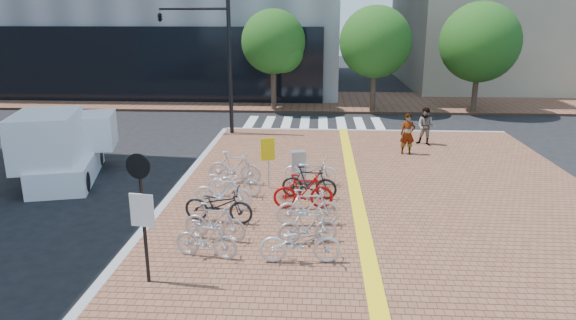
# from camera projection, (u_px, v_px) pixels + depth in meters

# --- Properties ---
(ground) EXTENTS (120.00, 120.00, 0.00)m
(ground) POSITION_uv_depth(u_px,v_px,m) (291.00, 226.00, 14.58)
(ground) COLOR black
(ground) RESTS_ON ground
(kerb_west) EXTENTS (0.25, 34.00, 0.15)m
(kerb_west) POSITION_uv_depth(u_px,v_px,m) (72.00, 320.00, 9.99)
(kerb_west) COLOR gray
(kerb_west) RESTS_ON ground
(kerb_north) EXTENTS (14.00, 0.25, 0.15)m
(kerb_north) POSITION_uv_depth(u_px,v_px,m) (363.00, 131.00, 25.90)
(kerb_north) COLOR gray
(kerb_north) RESTS_ON ground
(far_sidewalk) EXTENTS (70.00, 8.00, 0.15)m
(far_sidewalk) POSITION_uv_depth(u_px,v_px,m) (308.00, 101.00, 34.71)
(far_sidewalk) COLOR brown
(far_sidewalk) RESTS_ON ground
(crosswalk) EXTENTS (7.50, 4.00, 0.01)m
(crosswalk) POSITION_uv_depth(u_px,v_px,m) (314.00, 124.00, 27.98)
(crosswalk) COLOR silver
(crosswalk) RESTS_ON ground
(street_trees) EXTENTS (16.20, 4.60, 6.35)m
(street_trees) POSITION_uv_depth(u_px,v_px,m) (393.00, 44.00, 29.90)
(street_trees) COLOR #38281E
(street_trees) RESTS_ON far_sidewalk
(bike_0) EXTENTS (1.63, 0.71, 0.95)m
(bike_0) POSITION_uv_depth(u_px,v_px,m) (206.00, 239.00, 12.28)
(bike_0) COLOR #B4B5B9
(bike_0) RESTS_ON sidewalk
(bike_1) EXTENTS (1.75, 0.79, 1.02)m
(bike_1) POSITION_uv_depth(u_px,v_px,m) (215.00, 222.00, 13.21)
(bike_1) COLOR #B6B6BB
(bike_1) RESTS_ON sidewalk
(bike_2) EXTENTS (2.07, 0.97, 1.04)m
(bike_2) POSITION_uv_depth(u_px,v_px,m) (218.00, 205.00, 14.35)
(bike_2) COLOR black
(bike_2) RESTS_ON sidewalk
(bike_3) EXTENTS (1.85, 0.69, 1.09)m
(bike_3) POSITION_uv_depth(u_px,v_px,m) (223.00, 192.00, 15.30)
(bike_3) COLOR white
(bike_3) RESTS_ON sidewalk
(bike_4) EXTENTS (1.74, 0.62, 0.91)m
(bike_4) POSITION_uv_depth(u_px,v_px,m) (234.00, 183.00, 16.41)
(bike_4) COLOR silver
(bike_4) RESTS_ON sidewalk
(bike_5) EXTENTS (1.95, 0.88, 1.13)m
(bike_5) POSITION_uv_depth(u_px,v_px,m) (235.00, 168.00, 17.62)
(bike_5) COLOR silver
(bike_5) RESTS_ON sidewalk
(bike_6) EXTENTS (1.97, 0.78, 1.02)m
(bike_6) POSITION_uv_depth(u_px,v_px,m) (300.00, 242.00, 12.03)
(bike_6) COLOR silver
(bike_6) RESTS_ON sidewalk
(bike_7) EXTENTS (1.61, 0.74, 0.93)m
(bike_7) POSITION_uv_depth(u_px,v_px,m) (308.00, 226.00, 13.05)
(bike_7) COLOR #B0B0B5
(bike_7) RESTS_ON sidewalk
(bike_8) EXTENTS (1.82, 0.72, 1.06)m
(bike_8) POSITION_uv_depth(u_px,v_px,m) (308.00, 207.00, 14.14)
(bike_8) COLOR silver
(bike_8) RESTS_ON sidewalk
(bike_9) EXTENTS (1.83, 0.63, 1.08)m
(bike_9) POSITION_uv_depth(u_px,v_px,m) (303.00, 191.00, 15.36)
(bike_9) COLOR #AB0C0C
(bike_9) RESTS_ON sidewalk
(bike_10) EXTENTS (1.82, 0.72, 1.06)m
(bike_10) POSITION_uv_depth(u_px,v_px,m) (309.00, 182.00, 16.21)
(bike_10) COLOR black
(bike_10) RESTS_ON sidewalk
(bike_11) EXTENTS (1.91, 0.77, 0.98)m
(bike_11) POSITION_uv_depth(u_px,v_px,m) (310.00, 170.00, 17.60)
(bike_11) COLOR white
(bike_11) RESTS_ON sidewalk
(pedestrian_a) EXTENTS (0.65, 0.45, 1.71)m
(pedestrian_a) POSITION_uv_depth(u_px,v_px,m) (407.00, 134.00, 21.24)
(pedestrian_a) COLOR gray
(pedestrian_a) RESTS_ON sidewalk
(pedestrian_b) EXTENTS (1.01, 0.92, 1.68)m
(pedestrian_b) POSITION_uv_depth(u_px,v_px,m) (426.00, 126.00, 22.77)
(pedestrian_b) COLOR #454B58
(pedestrian_b) RESTS_ON sidewalk
(utility_box) EXTENTS (0.58, 0.48, 1.11)m
(utility_box) POSITION_uv_depth(u_px,v_px,m) (298.00, 166.00, 17.82)
(utility_box) COLOR #B3B2B7
(utility_box) RESTS_ON sidewalk
(yellow_sign) EXTENTS (0.46, 0.20, 1.74)m
(yellow_sign) POSITION_uv_depth(u_px,v_px,m) (268.00, 154.00, 16.95)
(yellow_sign) COLOR #B7B7BC
(yellow_sign) RESTS_ON sidewalk
(notice_sign) EXTENTS (0.54, 0.16, 2.94)m
(notice_sign) POSITION_uv_depth(u_px,v_px,m) (142.00, 203.00, 10.75)
(notice_sign) COLOR black
(notice_sign) RESTS_ON sidewalk
(traffic_light_pole) EXTENTS (3.47, 1.34, 6.47)m
(traffic_light_pole) POSITION_uv_depth(u_px,v_px,m) (198.00, 40.00, 24.12)
(traffic_light_pole) COLOR black
(traffic_light_pole) RESTS_ON sidewalk
(box_truck) EXTENTS (3.01, 4.80, 2.58)m
(box_truck) POSITION_uv_depth(u_px,v_px,m) (65.00, 147.00, 18.30)
(box_truck) COLOR white
(box_truck) RESTS_ON ground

